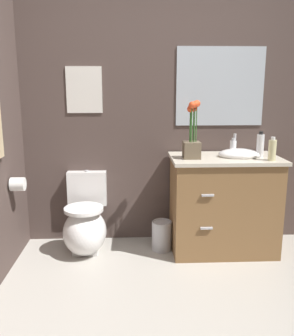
# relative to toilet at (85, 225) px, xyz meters

# --- Properties ---
(wall_back) EXTENTS (4.06, 0.05, 2.50)m
(wall_back) POSITION_rel_toilet_xyz_m (0.93, 0.30, 1.01)
(wall_back) COLOR #4C3D38
(wall_back) RESTS_ON ground_plane
(toilet) EXTENTS (0.38, 0.59, 0.69)m
(toilet) POSITION_rel_toilet_xyz_m (0.00, 0.00, 0.00)
(toilet) COLOR white
(toilet) RESTS_ON ground_plane
(vanity_cabinet) EXTENTS (0.94, 0.56, 1.04)m
(vanity_cabinet) POSITION_rel_toilet_xyz_m (1.23, -0.03, 0.20)
(vanity_cabinet) COLOR brown
(vanity_cabinet) RESTS_ON ground_plane
(flower_vase) EXTENTS (0.14, 0.14, 0.48)m
(flower_vase) POSITION_rel_toilet_xyz_m (0.93, -0.08, 0.79)
(flower_vase) COLOR brown
(flower_vase) RESTS_ON vanity_cabinet
(soap_bottle) EXTENTS (0.06, 0.06, 0.15)m
(soap_bottle) POSITION_rel_toilet_xyz_m (1.32, 0.09, 0.68)
(soap_bottle) COLOR white
(soap_bottle) RESTS_ON vanity_cabinet
(lotion_bottle) EXTENTS (0.06, 0.06, 0.19)m
(lotion_bottle) POSITION_rel_toilet_xyz_m (1.56, -0.20, 0.70)
(lotion_bottle) COLOR beige
(lotion_bottle) RESTS_ON vanity_cabinet
(hand_wash_bottle) EXTENTS (0.06, 0.06, 0.22)m
(hand_wash_bottle) POSITION_rel_toilet_xyz_m (1.52, -0.06, 0.72)
(hand_wash_bottle) COLOR white
(hand_wash_bottle) RESTS_ON vanity_cabinet
(trash_bin) EXTENTS (0.18, 0.18, 0.27)m
(trash_bin) POSITION_rel_toilet_xyz_m (0.68, -0.01, -0.11)
(trash_bin) COLOR #B7B7BC
(trash_bin) RESTS_ON ground_plane
(wall_poster) EXTENTS (0.32, 0.01, 0.41)m
(wall_poster) POSITION_rel_toilet_xyz_m (-0.00, 0.27, 1.18)
(wall_poster) COLOR silver
(wall_mirror) EXTENTS (0.80, 0.01, 0.70)m
(wall_mirror) POSITION_rel_toilet_xyz_m (1.23, 0.27, 1.21)
(wall_mirror) COLOR #B2BCC6
(toilet_paper_roll) EXTENTS (0.11, 0.11, 0.11)m
(toilet_paper_roll) POSITION_rel_toilet_xyz_m (-0.50, -0.20, 0.44)
(toilet_paper_roll) COLOR white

